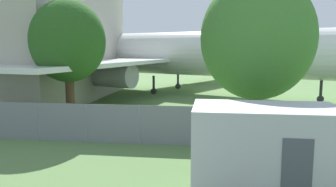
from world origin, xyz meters
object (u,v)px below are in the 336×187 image
at_px(portable_cabin, 265,147).
at_px(tree_near_hangar, 257,38).
at_px(airplane, 179,54).
at_px(tree_left_of_cabin, 68,42).

bearing_deg(portable_cabin, tree_near_hangar, 85.72).
distance_m(airplane, portable_cabin, 23.74).
height_order(portable_cabin, tree_near_hangar, tree_near_hangar).
bearing_deg(tree_near_hangar, tree_left_of_cabin, 171.50).
relative_size(airplane, portable_cabin, 10.37).
xyz_separation_m(tree_near_hangar, tree_left_of_cabin, (-10.54, 1.58, -0.09)).
distance_m(tree_near_hangar, tree_left_of_cabin, 10.66).
xyz_separation_m(portable_cabin, tree_left_of_cabin, (-10.07, 7.94, 3.54)).
bearing_deg(airplane, portable_cabin, -56.05).
xyz_separation_m(airplane, tree_near_hangar, (5.50, -16.69, 1.00)).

